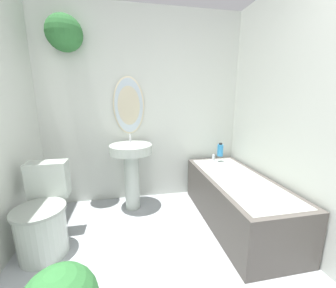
{
  "coord_description": "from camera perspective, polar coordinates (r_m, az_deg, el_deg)",
  "views": [
    {
      "loc": [
        -0.21,
        -0.19,
        1.34
      ],
      "look_at": [
        0.12,
        1.53,
        0.94
      ],
      "focal_mm": 22.0,
      "sensor_mm": 36.0,
      "label": 1
    }
  ],
  "objects": [
    {
      "name": "pedestal_sink",
      "position": [
        2.49,
        -10.11,
        -5.55
      ],
      "size": [
        0.49,
        0.49,
        0.9
      ],
      "color": "#B2BCB2",
      "rests_on": "ground_plane"
    },
    {
      "name": "wall_right",
      "position": [
        2.06,
        35.39,
        6.55
      ],
      "size": [
        0.06,
        2.59,
        2.4
      ],
      "color": "silver",
      "rests_on": "ground_plane"
    },
    {
      "name": "bathtub",
      "position": [
        2.42,
        18.35,
        -14.26
      ],
      "size": [
        0.64,
        1.49,
        0.59
      ],
      "color": "#4C4742",
      "rests_on": "ground_plane"
    },
    {
      "name": "wall_back",
      "position": [
        2.67,
        -9.0,
        11.81
      ],
      "size": [
        2.61,
        0.38,
        2.4
      ],
      "color": "silver",
      "rests_on": "ground_plane"
    },
    {
      "name": "shampoo_bottle",
      "position": [
        2.79,
        14.27,
        -1.61
      ],
      "size": [
        0.08,
        0.08,
        0.18
      ],
      "color": "#2D84C6",
      "rests_on": "bathtub"
    },
    {
      "name": "toilet",
      "position": [
        2.2,
        -31.22,
        -17.29
      ],
      "size": [
        0.42,
        0.57,
        0.76
      ],
      "color": "#B2BCB2",
      "rests_on": "ground_plane"
    }
  ]
}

